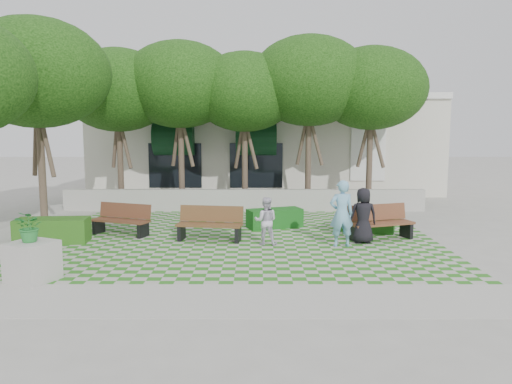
{
  "coord_description": "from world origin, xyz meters",
  "views": [
    {
      "loc": [
        0.51,
        -14.38,
        3.45
      ],
      "look_at": [
        0.5,
        1.5,
        1.4
      ],
      "focal_mm": 35.0,
      "sensor_mm": 36.0,
      "label": 1
    }
  ],
  "objects_px": {
    "hedge_west": "(52,230)",
    "hedge_east": "(366,222)",
    "hedge_midright": "(275,218)",
    "person_blue": "(342,214)",
    "bench_mid": "(210,224)",
    "bench_east": "(380,223)",
    "person_dark": "(363,216)",
    "planter_front": "(32,253)",
    "person_white": "(266,221)",
    "bench_west": "(122,220)"
  },
  "relations": [
    {
      "from": "bench_east",
      "to": "hedge_east",
      "type": "relative_size",
      "value": 1.17
    },
    {
      "from": "hedge_west",
      "to": "hedge_east",
      "type": "bearing_deg",
      "value": 9.29
    },
    {
      "from": "hedge_west",
      "to": "planter_front",
      "type": "height_order",
      "value": "planter_front"
    },
    {
      "from": "bench_mid",
      "to": "hedge_east",
      "type": "distance_m",
      "value": 5.26
    },
    {
      "from": "hedge_midright",
      "to": "hedge_west",
      "type": "distance_m",
      "value": 7.18
    },
    {
      "from": "bench_mid",
      "to": "person_white",
      "type": "xyz_separation_m",
      "value": [
        1.71,
        -0.56,
        0.21
      ]
    },
    {
      "from": "hedge_west",
      "to": "person_dark",
      "type": "relative_size",
      "value": 1.26
    },
    {
      "from": "hedge_east",
      "to": "hedge_west",
      "type": "height_order",
      "value": "hedge_west"
    },
    {
      "from": "bench_west",
      "to": "bench_mid",
      "type": "bearing_deg",
      "value": 5.62
    },
    {
      "from": "hedge_west",
      "to": "hedge_midright",
      "type": "bearing_deg",
      "value": 18.5
    },
    {
      "from": "bench_mid",
      "to": "person_blue",
      "type": "bearing_deg",
      "value": -3.07
    },
    {
      "from": "hedge_east",
      "to": "hedge_midright",
      "type": "bearing_deg",
      "value": 167.51
    },
    {
      "from": "bench_mid",
      "to": "person_blue",
      "type": "relative_size",
      "value": 1.06
    },
    {
      "from": "planter_front",
      "to": "person_white",
      "type": "height_order",
      "value": "planter_front"
    },
    {
      "from": "hedge_east",
      "to": "planter_front",
      "type": "bearing_deg",
      "value": -148.04
    },
    {
      "from": "hedge_east",
      "to": "hedge_west",
      "type": "xyz_separation_m",
      "value": [
        -9.83,
        -1.61,
        0.05
      ]
    },
    {
      "from": "person_dark",
      "to": "bench_west",
      "type": "bearing_deg",
      "value": -11.34
    },
    {
      "from": "bench_mid",
      "to": "bench_west",
      "type": "distance_m",
      "value": 3.04
    },
    {
      "from": "hedge_west",
      "to": "person_dark",
      "type": "bearing_deg",
      "value": -0.41
    },
    {
      "from": "hedge_west",
      "to": "person_white",
      "type": "distance_m",
      "value": 6.46
    },
    {
      "from": "hedge_west",
      "to": "person_blue",
      "type": "distance_m",
      "value": 8.68
    },
    {
      "from": "person_blue",
      "to": "bench_mid",
      "type": "bearing_deg",
      "value": -18.06
    },
    {
      "from": "hedge_west",
      "to": "person_dark",
      "type": "distance_m",
      "value": 9.38
    },
    {
      "from": "hedge_midright",
      "to": "person_dark",
      "type": "xyz_separation_m",
      "value": [
        2.56,
        -2.34,
        0.51
      ]
    },
    {
      "from": "hedge_midright",
      "to": "person_blue",
      "type": "distance_m",
      "value": 3.4
    },
    {
      "from": "person_dark",
      "to": "person_white",
      "type": "height_order",
      "value": "person_dark"
    },
    {
      "from": "bench_mid",
      "to": "hedge_midright",
      "type": "height_order",
      "value": "bench_mid"
    },
    {
      "from": "bench_west",
      "to": "person_dark",
      "type": "bearing_deg",
      "value": 12.12
    },
    {
      "from": "hedge_east",
      "to": "hedge_midright",
      "type": "distance_m",
      "value": 3.1
    },
    {
      "from": "hedge_east",
      "to": "bench_east",
      "type": "bearing_deg",
      "value": -80.24
    },
    {
      "from": "hedge_midright",
      "to": "planter_front",
      "type": "height_order",
      "value": "planter_front"
    },
    {
      "from": "hedge_midright",
      "to": "hedge_west",
      "type": "xyz_separation_m",
      "value": [
        -6.8,
        -2.28,
        0.04
      ]
    },
    {
      "from": "bench_mid",
      "to": "hedge_east",
      "type": "relative_size",
      "value": 1.13
    },
    {
      "from": "person_dark",
      "to": "person_blue",
      "type": "bearing_deg",
      "value": 28.5
    },
    {
      "from": "person_dark",
      "to": "person_white",
      "type": "distance_m",
      "value": 2.93
    },
    {
      "from": "hedge_west",
      "to": "planter_front",
      "type": "distance_m",
      "value": 4.0
    },
    {
      "from": "bench_west",
      "to": "hedge_east",
      "type": "height_order",
      "value": "bench_west"
    },
    {
      "from": "bench_mid",
      "to": "bench_west",
      "type": "relative_size",
      "value": 1.02
    },
    {
      "from": "hedge_midright",
      "to": "bench_mid",
      "type": "bearing_deg",
      "value": -136.05
    },
    {
      "from": "person_white",
      "to": "bench_west",
      "type": "bearing_deg",
      "value": -10.1
    },
    {
      "from": "bench_west",
      "to": "hedge_west",
      "type": "relative_size",
      "value": 0.96
    },
    {
      "from": "hedge_midright",
      "to": "person_dark",
      "type": "distance_m",
      "value": 3.51
    },
    {
      "from": "person_dark",
      "to": "person_white",
      "type": "xyz_separation_m",
      "value": [
        -2.92,
        -0.2,
        -0.13
      ]
    },
    {
      "from": "person_blue",
      "to": "bench_west",
      "type": "bearing_deg",
      "value": -19.63
    },
    {
      "from": "bench_mid",
      "to": "person_white",
      "type": "distance_m",
      "value": 1.81
    },
    {
      "from": "bench_west",
      "to": "hedge_east",
      "type": "bearing_deg",
      "value": 24.51
    },
    {
      "from": "planter_front",
      "to": "bench_west",
      "type": "bearing_deg",
      "value": 81.87
    },
    {
      "from": "hedge_west",
      "to": "person_white",
      "type": "bearing_deg",
      "value": -2.36
    },
    {
      "from": "bench_east",
      "to": "person_dark",
      "type": "relative_size",
      "value": 1.28
    },
    {
      "from": "person_white",
      "to": "bench_east",
      "type": "bearing_deg",
      "value": -162.24
    }
  ]
}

